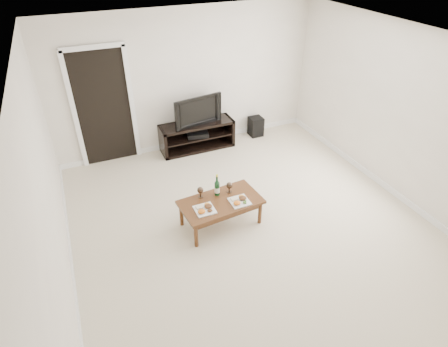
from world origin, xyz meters
TOP-DOWN VIEW (x-y plane):
  - floor at (0.00, 0.00)m, footprint 5.50×5.50m
  - back_wall at (0.00, 2.77)m, footprint 5.00×0.04m
  - ceiling at (0.00, 0.00)m, footprint 5.00×5.50m
  - doorway at (-1.55, 2.73)m, footprint 0.90×0.02m
  - media_console at (0.06, 2.50)m, footprint 1.43×0.45m
  - television at (0.06, 2.50)m, footprint 0.97×0.29m
  - av_receiver at (0.07, 2.48)m, footprint 0.45×0.38m
  - subwoofer at (1.37, 2.55)m, footprint 0.27×0.27m
  - coffee_table at (-0.39, 0.24)m, footprint 1.20×0.73m
  - plate_left at (-0.68, 0.13)m, footprint 0.27×0.27m
  - plate_right at (-0.16, 0.11)m, footprint 0.27×0.27m
  - wine_bottle at (-0.38, 0.40)m, footprint 0.07×0.07m
  - goblet_left at (-0.62, 0.44)m, footprint 0.09×0.09m
  - goblet_right at (-0.19, 0.38)m, footprint 0.09×0.09m

SIDE VIEW (x-z plane):
  - floor at x=0.00m, z-range 0.00..0.00m
  - subwoofer at x=1.37m, z-range 0.00..0.40m
  - coffee_table at x=-0.39m, z-range 0.00..0.42m
  - media_console at x=0.06m, z-range 0.00..0.55m
  - av_receiver at x=0.07m, z-range 0.29..0.36m
  - plate_left at x=-0.68m, z-range 0.42..0.49m
  - plate_right at x=-0.16m, z-range 0.42..0.49m
  - goblet_left at x=-0.62m, z-range 0.42..0.59m
  - goblet_right at x=-0.19m, z-range 0.42..0.59m
  - wine_bottle at x=-0.38m, z-range 0.42..0.77m
  - television at x=0.06m, z-range 0.55..1.11m
  - doorway at x=-1.55m, z-range 0.00..2.05m
  - back_wall at x=0.00m, z-range 0.00..2.60m
  - ceiling at x=0.00m, z-range 2.60..2.64m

